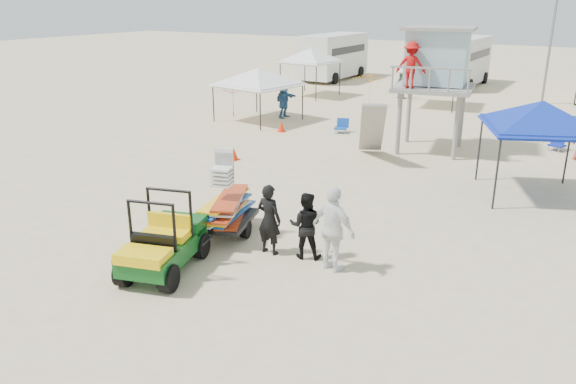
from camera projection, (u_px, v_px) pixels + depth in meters
The scene contains 21 objects.
ground at pixel (195, 285), 12.01m from camera, with size 140.00×140.00×0.00m, color beige.
utility_cart at pixel (161, 237), 12.35m from camera, with size 1.77×2.56×1.77m.
surf_trailer at pixel (226, 205), 14.22m from camera, with size 1.65×2.34×2.02m.
man_left at pixel (269, 219), 13.23m from camera, with size 0.63×0.41×1.73m, color black.
man_mid at pixel (306, 225), 13.03m from camera, with size 0.78×0.61×1.61m, color black.
man_right at pixel (334, 230), 12.35m from camera, with size 1.15×0.48×1.96m, color white.
lifeguard_tower at pixel (435, 62), 21.55m from camera, with size 3.37×3.37×4.66m.
canopy_blue at pixel (543, 106), 16.50m from camera, with size 3.86×3.86×3.35m.
canopy_white_a at pixel (258, 71), 27.19m from camera, with size 3.72×3.72×2.98m.
canopy_white_b at pixel (310, 51), 34.04m from camera, with size 3.03×3.03×3.30m.
canopy_white_c at pixel (433, 58), 30.70m from camera, with size 3.44×3.44×3.23m.
umbrella_a at pixel (233, 101), 28.65m from camera, with size 1.69×1.73×1.55m, color #A91230.
umbrella_b at pixel (370, 90), 31.04m from camera, with size 2.03×2.07×1.86m, color #FFA716.
cone_near at pixel (234, 154), 21.11m from camera, with size 0.34×0.34×0.50m, color red.
cone_far at pixel (281, 126), 25.55m from camera, with size 0.34×0.34×0.50m, color #FF2508.
beach_chair_a at pixel (342, 126), 25.39m from camera, with size 0.68×0.74×0.64m.
beach_chair_c at pixel (558, 142), 22.46m from camera, with size 0.70×0.76×0.64m.
rv_far_left at pixel (333, 55), 41.50m from camera, with size 2.64×6.80×3.25m.
rv_mid_left at pixel (461, 59), 38.29m from camera, with size 2.65×6.50×3.25m.
light_pole_left at pixel (552, 32), 30.99m from camera, with size 0.14×0.14×8.00m, color slate.
distant_beachgoers at pixel (403, 101), 28.20m from camera, with size 15.59×14.27×1.86m.
Camera 1 is at (7.26, -8.09, 5.82)m, focal length 35.00 mm.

